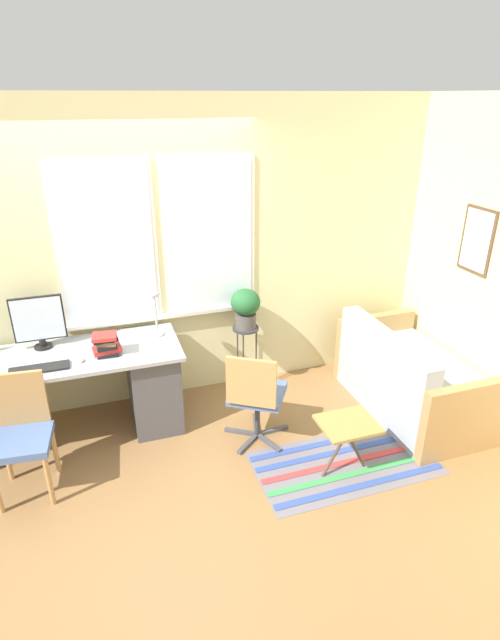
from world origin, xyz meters
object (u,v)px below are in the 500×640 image
object	(u,v)px
couch_loveseat	(410,381)
book_stack	(106,345)
desk_lamp	(155,305)
folding_stool	(348,427)
keyboard	(39,369)
desk_chair_wooden	(22,432)
mouse	(81,360)
potted_plant	(246,306)
monitor	(39,321)
office_chair_swivel	(256,395)
plant_stand	(246,336)

from	to	relation	value
couch_loveseat	book_stack	bearing A→B (deg)	79.93
desk_lamp	folding_stool	xyz separation A→B (m)	(1.19, -1.29, -0.63)
keyboard	desk_chair_wooden	distance (m)	0.49
mouse	desk_chair_wooden	bearing A→B (deg)	-138.97
potted_plant	folding_stool	distance (m)	1.50
keyboard	folding_stool	size ratio (longest dim) A/B	0.95
monitor	book_stack	xyz separation A→B (m)	(0.49, -0.31, -0.14)
office_chair_swivel	couch_loveseat	xyz separation A→B (m)	(1.51, 0.02, -0.17)
desk_lamp	office_chair_swivel	size ratio (longest dim) A/B	0.48
couch_loveseat	folding_stool	world-z (taller)	couch_loveseat
desk_lamp	monitor	bearing A→B (deg)	176.03
couch_loveseat	potted_plant	distance (m)	1.66
desk_lamp	couch_loveseat	world-z (taller)	desk_lamp
couch_loveseat	monitor	bearing A→B (deg)	76.08
office_chair_swivel	desk_lamp	bearing A→B (deg)	-15.36
couch_loveseat	folding_stool	bearing A→B (deg)	121.21
desk_lamp	potted_plant	distance (m)	0.85
folding_stool	mouse	bearing A→B (deg)	151.28
keyboard	mouse	size ratio (longest dim) A/B	7.37
book_stack	folding_stool	bearing A→B (deg)	-32.96
desk_lamp	plant_stand	distance (m)	0.95
couch_loveseat	potted_plant	size ratio (longest dim) A/B	3.92
plant_stand	book_stack	bearing A→B (deg)	-165.81
mouse	office_chair_swivel	distance (m)	1.40
monitor	desk_chair_wooden	distance (m)	0.93
keyboard	book_stack	bearing A→B (deg)	9.01
monitor	office_chair_swivel	size ratio (longest dim) A/B	0.52
folding_stool	book_stack	bearing A→B (deg)	147.04
keyboard	plant_stand	world-z (taller)	keyboard
desk_chair_wooden	plant_stand	xyz separation A→B (m)	(1.93, 0.77, 0.11)
keyboard	potted_plant	world-z (taller)	potted_plant
monitor	plant_stand	xyz separation A→B (m)	(1.77, 0.02, -0.41)
office_chair_swivel	plant_stand	size ratio (longest dim) A/B	1.28
book_stack	desk_chair_wooden	size ratio (longest dim) A/B	0.26
potted_plant	monitor	bearing A→B (deg)	-179.46
monitor	folding_stool	xyz separation A→B (m)	(2.12, -1.36, -0.58)
keyboard	desk_lamp	size ratio (longest dim) A/B	1.06
folding_stool	keyboard	bearing A→B (deg)	155.49
office_chair_swivel	book_stack	bearing A→B (deg)	8.63
monitor	office_chair_swivel	world-z (taller)	monitor
desk_chair_wooden	folding_stool	distance (m)	2.36
book_stack	folding_stool	xyz separation A→B (m)	(1.62, -1.05, -0.44)
mouse	desk_chair_wooden	size ratio (longest dim) A/B	0.07
keyboard	folding_stool	bearing A→B (deg)	-24.51
mouse	office_chair_swivel	size ratio (longest dim) A/B	0.07
mouse	folding_stool	xyz separation A→B (m)	(1.83, -1.00, -0.37)
monitor	desk_lamp	distance (m)	0.94
office_chair_swivel	couch_loveseat	bearing A→B (deg)	-146.74
book_stack	mouse	bearing A→B (deg)	-165.21
couch_loveseat	desk_chair_wooden	bearing A→B (deg)	89.78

